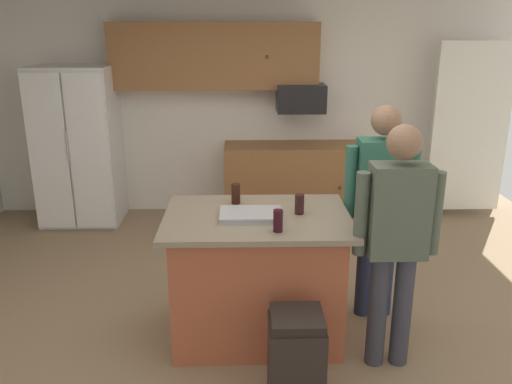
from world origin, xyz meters
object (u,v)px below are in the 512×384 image
at_px(serving_tray, 251,215).
at_px(trash_bin, 296,358).
at_px(refrigerator, 78,146).
at_px(microwave_over_range, 301,98).
at_px(glass_stout_tall, 299,204).
at_px(person_guest_right, 397,233).
at_px(person_host_foreground, 380,199).
at_px(glass_pilsner, 278,221).
at_px(tumbler_amber, 236,194).
at_px(kitchen_island, 257,276).

distance_m(serving_tray, trash_bin, 1.03).
height_order(refrigerator, microwave_over_range, refrigerator).
bearing_deg(glass_stout_tall, trash_bin, -96.08).
relative_size(person_guest_right, person_host_foreground, 0.99).
bearing_deg(glass_pilsner, refrigerator, 127.21).
distance_m(glass_stout_tall, serving_tray, 0.36).
bearing_deg(tumbler_amber, serving_tray, -70.58).
bearing_deg(person_guest_right, microwave_over_range, -60.68).
height_order(kitchen_island, person_host_foreground, person_host_foreground).
xyz_separation_m(person_host_foreground, glass_stout_tall, (-0.65, -0.25, 0.05)).
height_order(microwave_over_range, tumbler_amber, microwave_over_range).
distance_m(refrigerator, glass_stout_tall, 3.41).
bearing_deg(trash_bin, person_host_foreground, 54.59).
xyz_separation_m(kitchen_island, trash_bin, (0.22, -0.76, -0.19)).
bearing_deg(tumbler_amber, microwave_over_range, 72.77).
bearing_deg(glass_pilsner, tumbler_amber, 116.20).
distance_m(person_host_foreground, glass_stout_tall, 0.70).
xyz_separation_m(person_host_foreground, trash_bin, (-0.74, -1.04, -0.69)).
height_order(kitchen_island, serving_tray, serving_tray).
xyz_separation_m(microwave_over_range, person_guest_right, (0.32, -3.03, -0.47)).
bearing_deg(person_host_foreground, microwave_over_range, -97.05).
bearing_deg(glass_pilsner, person_host_foreground, 35.43).
bearing_deg(glass_stout_tall, microwave_over_range, 84.03).
bearing_deg(glass_pilsner, kitchen_island, 112.74).
height_order(refrigerator, kitchen_island, refrigerator).
relative_size(person_guest_right, serving_tray, 3.86).
distance_m(glass_stout_tall, trash_bin, 1.08).
height_order(person_guest_right, trash_bin, person_guest_right).
relative_size(tumbler_amber, glass_stout_tall, 1.08).
bearing_deg(kitchen_island, microwave_over_range, 77.60).
height_order(tumbler_amber, glass_stout_tall, tumbler_amber).
relative_size(refrigerator, kitchen_island, 1.37).
distance_m(kitchen_island, tumbler_amber, 0.64).
xyz_separation_m(microwave_over_range, tumbler_amber, (-0.73, -2.37, -0.40)).
relative_size(person_host_foreground, glass_pilsner, 11.41).
bearing_deg(person_guest_right, tumbler_amber, -8.59).
bearing_deg(person_guest_right, serving_tray, 3.18).
xyz_separation_m(person_guest_right, person_host_foreground, (0.06, 0.67, 0.01)).
distance_m(refrigerator, serving_tray, 3.24).
height_order(glass_stout_tall, trash_bin, glass_stout_tall).
height_order(person_host_foreground, glass_pilsner, person_host_foreground).
bearing_deg(person_guest_right, kitchen_island, -0.00).
xyz_separation_m(person_guest_right, serving_tray, (-0.95, 0.35, 0.01)).
relative_size(microwave_over_range, glass_pilsner, 3.72).
bearing_deg(serving_tray, glass_stout_tall, 11.27).
relative_size(refrigerator, glass_stout_tall, 12.66).
bearing_deg(refrigerator, microwave_over_range, 2.60).
bearing_deg(microwave_over_range, tumbler_amber, -107.23).
xyz_separation_m(kitchen_island, glass_pilsner, (0.13, -0.31, 0.55)).
bearing_deg(serving_tray, person_guest_right, -20.08).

